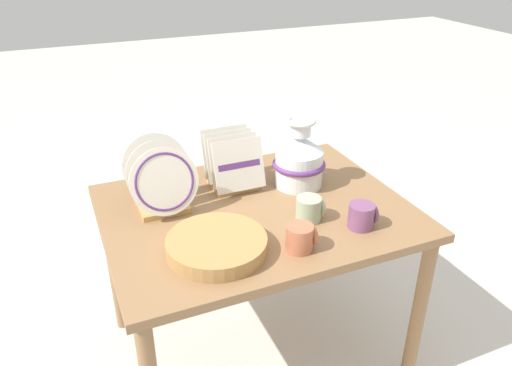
# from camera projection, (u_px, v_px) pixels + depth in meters

# --- Properties ---
(ground_plane) EXTENTS (14.00, 14.00, 0.00)m
(ground_plane) POSITION_uv_depth(u_px,v_px,m) (256.00, 349.00, 2.28)
(ground_plane) COLOR beige
(display_table) EXTENTS (1.16, 0.90, 0.75)m
(display_table) POSITION_uv_depth(u_px,v_px,m) (256.00, 228.00, 1.98)
(display_table) COLOR olive
(display_table) RESTS_ON ground_plane
(ceramic_vase) EXTENTS (0.22, 0.22, 0.29)m
(ceramic_vase) POSITION_uv_depth(u_px,v_px,m) (299.00, 159.00, 2.06)
(ceramic_vase) COLOR silver
(ceramic_vase) RESTS_ON display_table
(dish_rack_round_plates) EXTENTS (0.25, 0.23, 0.27)m
(dish_rack_round_plates) POSITION_uv_depth(u_px,v_px,m) (161.00, 184.00, 1.88)
(dish_rack_round_plates) COLOR tan
(dish_rack_round_plates) RESTS_ON display_table
(dish_rack_square_plates) EXTENTS (0.21, 0.22, 0.23)m
(dish_rack_square_plates) POSITION_uv_depth(u_px,v_px,m) (233.00, 167.00, 2.07)
(dish_rack_square_plates) COLOR tan
(dish_rack_square_plates) RESTS_ON display_table
(wicker_charger_stack) EXTENTS (0.34, 0.34, 0.05)m
(wicker_charger_stack) POSITION_uv_depth(u_px,v_px,m) (217.00, 245.00, 1.67)
(wicker_charger_stack) COLOR #AD7F47
(wicker_charger_stack) RESTS_ON display_table
(mug_sage_glaze) EXTENTS (0.10, 0.09, 0.09)m
(mug_sage_glaze) POSITION_uv_depth(u_px,v_px,m) (310.00, 209.00, 1.84)
(mug_sage_glaze) COLOR #9EB28E
(mug_sage_glaze) RESTS_ON display_table
(mug_terracotta_glaze) EXTENTS (0.10, 0.09, 0.09)m
(mug_terracotta_glaze) POSITION_uv_depth(u_px,v_px,m) (301.00, 238.00, 1.67)
(mug_terracotta_glaze) COLOR #B76647
(mug_terracotta_glaze) RESTS_ON display_table
(mug_plum_glaze) EXTENTS (0.10, 0.09, 0.09)m
(mug_plum_glaze) POSITION_uv_depth(u_px,v_px,m) (362.00, 216.00, 1.80)
(mug_plum_glaze) COLOR #7A4770
(mug_plum_glaze) RESTS_ON display_table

